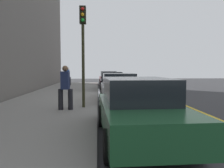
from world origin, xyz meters
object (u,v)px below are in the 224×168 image
at_px(parked_car_maroon, 108,78).
at_px(parked_car_green, 138,109).
at_px(parked_car_black, 112,81).
at_px(pedestrian_navy_coat, 65,86).
at_px(pedestrian_blue_coat, 68,76).
at_px(traffic_light_pole, 83,39).
at_px(rolling_suitcase, 68,82).
at_px(parked_car_silver, 119,88).

relative_size(parked_car_maroon, parked_car_green, 1.03).
distance_m(parked_car_maroon, parked_car_black, 6.70).
bearing_deg(pedestrian_navy_coat, parked_car_black, 165.23).
relative_size(pedestrian_blue_coat, traffic_light_pole, 0.43).
bearing_deg(parked_car_maroon, traffic_light_pole, -6.61).
xyz_separation_m(pedestrian_blue_coat, rolling_suitcase, (0.45, 0.09, -0.63)).
height_order(parked_car_black, parked_car_silver, same).
height_order(parked_car_maroon, rolling_suitcase, parked_car_maroon).
xyz_separation_m(parked_car_maroon, pedestrian_blue_coat, (2.50, -4.10, 0.34)).
bearing_deg(rolling_suitcase, parked_car_silver, 21.97).
height_order(pedestrian_blue_coat, pedestrian_navy_coat, pedestrian_blue_coat).
bearing_deg(pedestrian_navy_coat, parked_car_maroon, 171.22).
distance_m(parked_car_silver, pedestrian_navy_coat, 3.76).
bearing_deg(parked_car_silver, parked_car_maroon, 179.77).
relative_size(parked_car_silver, traffic_light_pole, 1.03).
height_order(parked_car_green, pedestrian_navy_coat, pedestrian_navy_coat).
bearing_deg(parked_car_black, traffic_light_pole, -11.38).
distance_m(parked_car_maroon, pedestrian_blue_coat, 4.82).
xyz_separation_m(parked_car_black, pedestrian_navy_coat, (8.96, -2.36, 0.31)).
xyz_separation_m(parked_car_maroon, parked_car_green, (18.95, -0.14, -0.00)).
bearing_deg(traffic_light_pole, pedestrian_navy_coat, -51.82).
height_order(parked_car_maroon, traffic_light_pole, traffic_light_pole).
relative_size(pedestrian_navy_coat, rolling_suitcase, 1.74).
relative_size(pedestrian_navy_coat, traffic_light_pole, 0.42).
relative_size(parked_car_green, rolling_suitcase, 4.31).
bearing_deg(parked_car_green, parked_car_silver, 179.16).
bearing_deg(rolling_suitcase, pedestrian_blue_coat, -168.53).
xyz_separation_m(parked_car_green, rolling_suitcase, (-15.99, -3.87, -0.29)).
distance_m(parked_car_green, pedestrian_navy_coat, 4.01).
height_order(parked_car_black, traffic_light_pole, traffic_light_pole).
distance_m(parked_car_green, pedestrian_blue_coat, 16.92).
bearing_deg(traffic_light_pole, parked_car_maroon, 173.39).
distance_m(parked_car_silver, traffic_light_pole, 3.66).
xyz_separation_m(parked_car_maroon, parked_car_black, (6.70, -0.06, -0.00)).
bearing_deg(parked_car_silver, rolling_suitcase, -158.03).
xyz_separation_m(pedestrian_navy_coat, rolling_suitcase, (-12.71, -1.59, -0.60)).
distance_m(parked_car_green, rolling_suitcase, 16.45).
bearing_deg(parked_car_maroon, pedestrian_navy_coat, -8.78).
bearing_deg(pedestrian_blue_coat, parked_car_black, 43.95).
bearing_deg(parked_car_green, pedestrian_navy_coat, -145.25).
relative_size(parked_car_black, pedestrian_blue_coat, 2.34).
height_order(parked_car_black, pedestrian_navy_coat, pedestrian_navy_coat).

